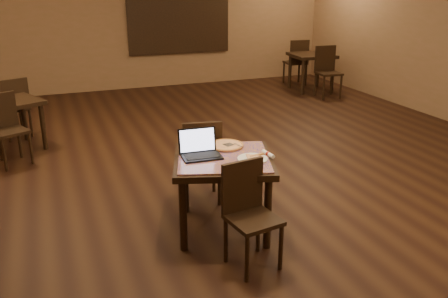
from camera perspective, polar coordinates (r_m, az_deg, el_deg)
name	(u,v)px	position (r m, az deg, el deg)	size (l,w,h in m)	color
ground	(247,158)	(6.58, 2.76, -1.06)	(10.00, 10.00, 0.00)	black
wall_back	(157,19)	(10.94, -8.09, 15.22)	(8.00, 0.02, 3.00)	brown
mural	(179,16)	(11.02, -5.43, 15.61)	(2.34, 0.05, 1.64)	#296096
tiled_table	(223,166)	(4.50, -0.08, -2.12)	(1.16, 1.16, 0.76)	black
chair_main_near	(248,208)	(4.04, 2.94, -7.13)	(0.45, 0.45, 0.91)	black
chair_main_far	(201,157)	(5.08, -2.74, -0.97)	(0.48, 0.48, 0.96)	black
laptop	(199,149)	(4.48, -2.97, 0.02)	(0.38, 0.30, 0.25)	black
plate	(252,159)	(4.39, 3.45, -1.19)	(0.28, 0.28, 0.02)	white
pizza_slice	(253,157)	(4.38, 3.45, -1.01)	(0.20, 0.20, 0.02)	beige
pizza_pan	(226,147)	(4.71, 0.23, 0.30)	(0.34, 0.34, 0.01)	silver
pizza_whole	(226,145)	(4.71, 0.23, 0.47)	(0.35, 0.35, 0.02)	beige
spatula	(229,145)	(4.70, 0.55, 0.52)	(0.09, 0.22, 0.01)	silver
napkin_roll	(268,154)	(4.49, 5.33, -0.59)	(0.06, 0.18, 0.04)	white
other_table_a	(311,60)	(10.66, 10.48, 10.47)	(0.94, 0.94, 0.81)	black
other_table_a_chair_near	(327,68)	(10.17, 12.28, 9.44)	(0.49, 0.49, 1.04)	black
other_table_a_chair_far	(297,60)	(11.18, 8.79, 10.57)	(0.49, 0.49, 1.04)	black
other_table_b	(10,109)	(7.37, -24.39, 4.40)	(1.03, 1.03, 0.73)	black
other_table_b_chair_near	(6,125)	(6.86, -24.75, 2.65)	(0.54, 0.54, 0.94)	black
other_table_b_chair_far	(14,105)	(7.93, -23.93, 4.89)	(0.54, 0.54, 0.94)	black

